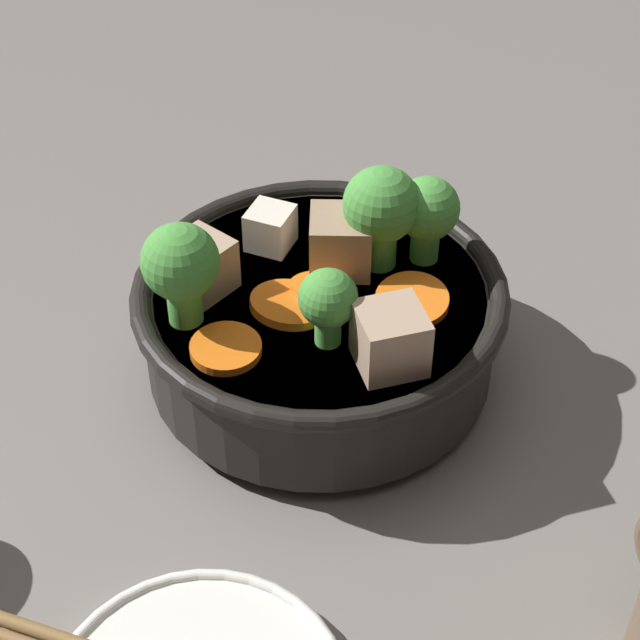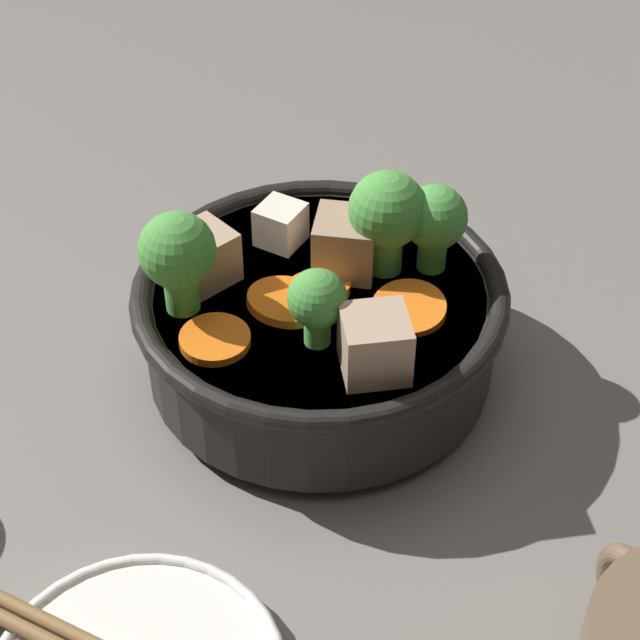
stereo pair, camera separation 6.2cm
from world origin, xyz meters
The scene contains 2 objects.
ground_plane centered at (0.00, 0.00, 0.00)m, with size 3.00×3.00×0.00m, color slate.
stirfry_bowl centered at (0.00, 0.00, 0.05)m, with size 0.21×0.21×0.13m.
Camera 2 is at (-0.44, 0.15, 0.45)m, focal length 60.00 mm.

